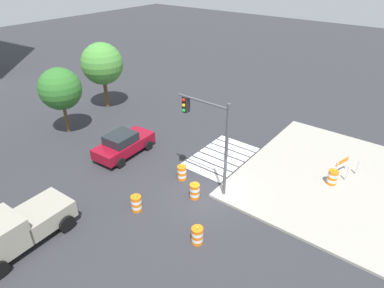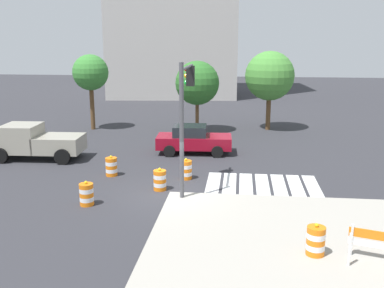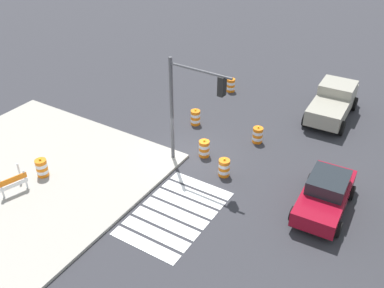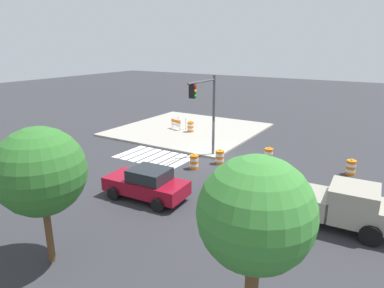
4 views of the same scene
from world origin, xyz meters
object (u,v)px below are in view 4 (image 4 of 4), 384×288
object	(u,v)px
pickup_truck	(338,205)
traffic_barrel_crosswalk_end	(194,162)
street_tree_streetside_mid	(256,216)
traffic_barrel_near_corner	(247,174)
traffic_barrel_median_far	(269,155)
traffic_barrel_far_curb	(351,167)
sports_car	(147,183)
construction_barricade	(177,123)
traffic_light_pole	(206,103)
traffic_barrel_median_near	(220,157)
street_tree_streetside_near	(41,172)
traffic_barrel_on_sidewalk	(191,127)

from	to	relation	value
pickup_truck	traffic_barrel_crosswalk_end	bearing A→B (deg)	-16.97
street_tree_streetside_mid	traffic_barrel_near_corner	bearing A→B (deg)	-67.34
traffic_barrel_median_far	traffic_barrel_far_curb	size ratio (longest dim) A/B	1.00
sports_car	pickup_truck	distance (m)	9.00
traffic_barrel_near_corner	construction_barricade	bearing A→B (deg)	-37.53
sports_car	traffic_barrel_near_corner	distance (m)	5.95
traffic_barrel_near_corner	traffic_light_pole	xyz separation A→B (m)	(3.87, -1.89, 3.46)
sports_car	traffic_barrel_median_near	distance (m)	6.69
traffic_barrel_crosswalk_end	traffic_barrel_median_near	size ratio (longest dim) A/B	1.00
sports_car	traffic_barrel_median_far	bearing A→B (deg)	-111.00
street_tree_streetside_mid	sports_car	bearing A→B (deg)	-37.20
sports_car	street_tree_streetside_near	distance (m)	6.51
construction_barricade	street_tree_streetside_mid	distance (m)	23.97
sports_car	traffic_barrel_median_near	xyz separation A→B (m)	(-0.77, -6.63, -0.36)
traffic_barrel_crosswalk_end	traffic_light_pole	xyz separation A→B (m)	(0.20, -1.76, 3.46)
pickup_truck	construction_barricade	world-z (taller)	pickup_truck
street_tree_streetside_near	traffic_barrel_on_sidewalk	bearing A→B (deg)	-73.55
traffic_barrel_near_corner	traffic_barrel_on_sidewalk	bearing A→B (deg)	-41.49
traffic_barrel_crosswalk_end	sports_car	bearing A→B (deg)	92.16
traffic_barrel_median_near	construction_barricade	bearing A→B (deg)	-38.83
traffic_light_pole	pickup_truck	bearing A→B (deg)	153.79
street_tree_streetside_mid	street_tree_streetside_near	bearing A→B (deg)	-1.34
traffic_barrel_median_near	pickup_truck	bearing A→B (deg)	150.96
traffic_barrel_near_corner	traffic_light_pole	size ratio (longest dim) A/B	0.19
traffic_barrel_on_sidewalk	construction_barricade	world-z (taller)	traffic_barrel_on_sidewalk
pickup_truck	traffic_barrel_on_sidewalk	size ratio (longest dim) A/B	5.13
street_tree_streetside_mid	traffic_barrel_median_far	bearing A→B (deg)	-72.50
pickup_truck	traffic_barrel_crosswalk_end	world-z (taller)	pickup_truck
traffic_barrel_far_curb	street_tree_streetside_mid	world-z (taller)	street_tree_streetside_mid
traffic_barrel_far_curb	street_tree_streetside_near	world-z (taller)	street_tree_streetside_near
traffic_barrel_far_curb	traffic_barrel_near_corner	bearing A→B (deg)	40.69
traffic_barrel_near_corner	street_tree_streetside_mid	distance (m)	12.38
sports_car	street_tree_streetside_near	size ratio (longest dim) A/B	0.87
pickup_truck	traffic_barrel_median_far	distance (m)	8.47
traffic_barrel_on_sidewalk	street_tree_streetside_near	xyz separation A→B (m)	(-5.40, 18.29, 2.87)
pickup_truck	traffic_barrel_median_far	bearing A→B (deg)	-50.68
traffic_barrel_crosswalk_end	traffic_barrel_far_curb	world-z (taller)	same
traffic_barrel_near_corner	traffic_barrel_on_sidewalk	xyz separation A→B (m)	(8.54, -7.55, 0.15)
traffic_light_pole	street_tree_streetside_near	world-z (taller)	traffic_light_pole
traffic_barrel_median_far	traffic_barrel_on_sidewalk	distance (m)	9.15
traffic_barrel_median_near	street_tree_streetside_near	bearing A→B (deg)	88.11
traffic_barrel_crosswalk_end	traffic_barrel_on_sidewalk	xyz separation A→B (m)	(4.86, -7.43, 0.15)
traffic_barrel_near_corner	traffic_barrel_crosswalk_end	size ratio (longest dim) A/B	1.00
traffic_barrel_near_corner	street_tree_streetside_mid	size ratio (longest dim) A/B	0.19
traffic_barrel_on_sidewalk	street_tree_streetside_near	distance (m)	19.29
traffic_light_pole	street_tree_streetside_near	size ratio (longest dim) A/B	1.10
traffic_barrel_median_far	street_tree_streetside_mid	size ratio (longest dim) A/B	0.19
traffic_barrel_median_near	traffic_barrel_crosswalk_end	bearing A→B (deg)	60.71
traffic_barrel_median_near	street_tree_streetside_mid	world-z (taller)	street_tree_streetside_mid
construction_barricade	street_tree_streetside_near	world-z (taller)	street_tree_streetside_near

